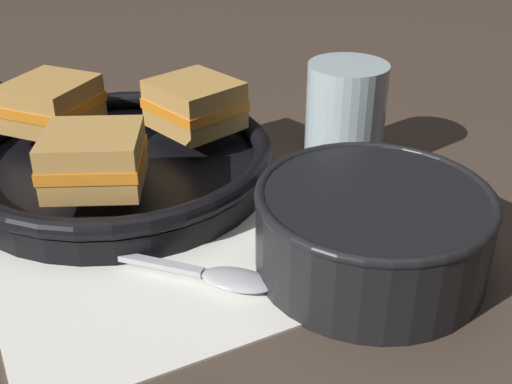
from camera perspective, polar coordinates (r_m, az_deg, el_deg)
The scene contains 9 objects.
ground_plane at distance 0.51m, azimuth -4.02°, elevation -5.70°, with size 4.00×4.00×0.00m, color #47382D.
napkin at distance 0.51m, azimuth -7.28°, elevation -5.53°, with size 0.30×0.27×0.00m.
soup_bowl at distance 0.48m, azimuth 10.28°, elevation -3.01°, with size 0.18×0.18×0.07m.
spoon at distance 0.48m, azimuth -4.35°, elevation -7.26°, with size 0.15×0.12×0.01m.
skillet at distance 0.62m, azimuth -12.15°, elevation 2.62°, with size 0.29×0.39×0.04m.
sandwich_near_left at distance 0.63m, azimuth -5.46°, elevation 7.76°, with size 0.10×0.10×0.05m.
sandwich_near_right at distance 0.66m, azimuth -17.70°, elevation 7.50°, with size 0.11×0.11×0.05m.
sandwich_far_left at distance 0.53m, azimuth -14.23°, elevation 2.86°, with size 0.10×0.09×0.05m.
drinking_glass at distance 0.64m, azimuth 7.93°, elevation 6.75°, with size 0.08×0.08×0.10m.
Camera 1 is at (-0.11, -0.41, 0.29)m, focal length 45.00 mm.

